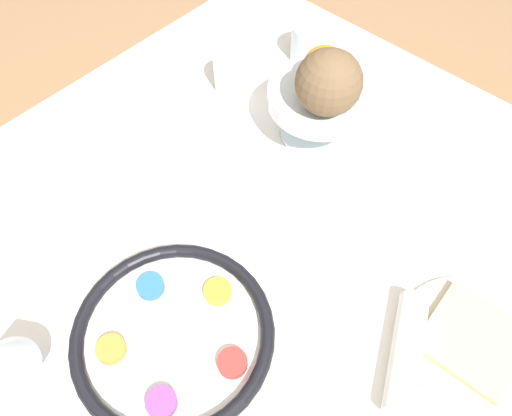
# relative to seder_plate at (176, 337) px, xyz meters

# --- Properties ---
(ground_plane) EXTENTS (8.00, 8.00, 0.00)m
(ground_plane) POSITION_rel_seder_plate_xyz_m (0.17, 0.00, -0.75)
(ground_plane) COLOR #99704C
(dining_table) EXTENTS (1.18, 1.09, 0.73)m
(dining_table) POSITION_rel_seder_plate_xyz_m (0.17, 0.00, -0.38)
(dining_table) COLOR silver
(dining_table) RESTS_ON ground_plane
(seder_plate) EXTENTS (0.28, 0.28, 0.03)m
(seder_plate) POSITION_rel_seder_plate_xyz_m (0.00, 0.00, 0.00)
(seder_plate) COLOR silver
(seder_plate) RESTS_ON dining_table
(fruit_stand) EXTENTS (0.18, 0.18, 0.10)m
(fruit_stand) POSITION_rel_seder_plate_xyz_m (0.45, 0.10, 0.06)
(fruit_stand) COLOR silver
(fruit_stand) RESTS_ON dining_table
(orange_fruit) EXTENTS (0.07, 0.07, 0.07)m
(orange_fruit) POSITION_rel_seder_plate_xyz_m (0.45, 0.11, 0.13)
(orange_fruit) COLOR orange
(orange_fruit) RESTS_ON fruit_stand
(coconut) EXTENTS (0.11, 0.11, 0.11)m
(coconut) POSITION_rel_seder_plate_xyz_m (0.41, 0.07, 0.14)
(coconut) COLOR brown
(coconut) RESTS_ON fruit_stand
(bread_plate) EXTENTS (0.20, 0.20, 0.02)m
(bread_plate) POSITION_rel_seder_plate_xyz_m (0.27, -0.31, -0.01)
(bread_plate) COLOR beige
(bread_plate) RESTS_ON dining_table
(napkin_roll) EXTENTS (0.17, 0.11, 0.04)m
(napkin_roll) POSITION_rel_seder_plate_xyz_m (0.20, -0.25, 0.01)
(napkin_roll) COLOR white
(napkin_roll) RESTS_ON dining_table
(cup_near) EXTENTS (0.08, 0.08, 0.08)m
(cup_near) POSITION_rel_seder_plate_xyz_m (0.43, 0.30, 0.02)
(cup_near) COLOR silver
(cup_near) RESTS_ON dining_table
(cup_mid) EXTENTS (0.08, 0.08, 0.08)m
(cup_mid) POSITION_rel_seder_plate_xyz_m (0.60, 0.25, 0.02)
(cup_mid) COLOR silver
(cup_mid) RESTS_ON dining_table
(fork_left) EXTENTS (0.07, 0.18, 0.01)m
(fork_left) POSITION_rel_seder_plate_xyz_m (0.01, 0.26, -0.01)
(fork_left) COLOR silver
(fork_left) RESTS_ON dining_table
(fork_right) EXTENTS (0.07, 0.18, 0.01)m
(fork_right) POSITION_rel_seder_plate_xyz_m (0.04, 0.26, -0.01)
(fork_right) COLOR silver
(fork_right) RESTS_ON dining_table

